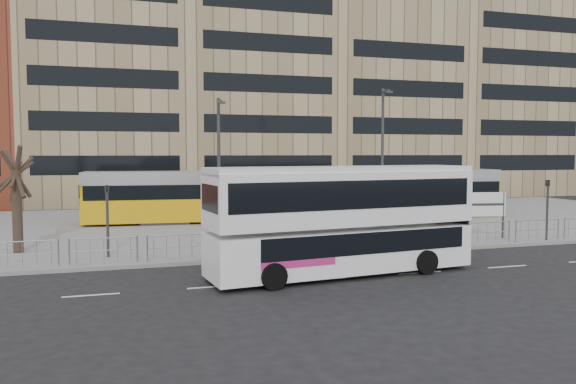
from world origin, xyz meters
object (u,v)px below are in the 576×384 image
object	(u,v)px
station_sign	(486,206)
lamp_post_east	(383,150)
traffic_light_east	(547,202)
bare_tree	(15,143)
double_decker_bus	(342,217)
ad_panel	(386,228)
traffic_light_west	(107,211)
tram	(302,195)
pedestrian	(292,218)
lamp_post_west	(219,160)

from	to	relation	value
station_sign	lamp_post_east	bearing A→B (deg)	112.40
traffic_light_east	bare_tree	xyz separation A→B (m)	(-25.34, 3.86, 2.93)
double_decker_bus	bare_tree	bearing A→B (deg)	141.17
ad_panel	traffic_light_west	bearing A→B (deg)	161.43
ad_panel	bare_tree	distance (m)	17.43
tram	traffic_light_west	xyz separation A→B (m)	(-12.23, -10.55, 0.32)
traffic_light_east	pedestrian	bearing A→B (deg)	143.32
traffic_light_east	lamp_post_west	bearing A→B (deg)	147.42
lamp_post_east	bare_tree	bearing A→B (deg)	-164.46
lamp_post_east	bare_tree	xyz separation A→B (m)	(-20.81, -5.78, 0.22)
pedestrian	traffic_light_west	xyz separation A→B (m)	(-9.67, -4.59, 1.10)
traffic_light_west	lamp_post_west	bearing A→B (deg)	47.84
pedestrian	lamp_post_west	bearing A→B (deg)	68.91
traffic_light_west	lamp_post_east	distance (m)	18.95
ad_panel	lamp_post_east	bearing A→B (deg)	49.24
tram	ad_panel	bearing A→B (deg)	-82.12
tram	pedestrian	world-z (taller)	tram
traffic_light_east	lamp_post_east	world-z (taller)	lamp_post_east
tram	station_sign	distance (m)	12.56
bare_tree	traffic_light_east	bearing A→B (deg)	-8.65
lamp_post_east	station_sign	bearing A→B (deg)	-76.98
station_sign	ad_panel	xyz separation A→B (m)	(-6.02, -0.52, -0.82)
double_decker_bus	lamp_post_west	xyz separation A→B (m)	(-2.83, 10.78, 2.01)
pedestrian	tram	bearing A→B (deg)	-34.74
pedestrian	lamp_post_east	size ratio (longest dim) A/B	0.20
station_sign	pedestrian	xyz separation A→B (m)	(-9.16, 4.73, -0.81)
double_decker_bus	ad_panel	size ratio (longest dim) A/B	7.13
tram	bare_tree	xyz separation A→B (m)	(-16.12, -8.23, 3.25)
lamp_post_east	tram	bearing A→B (deg)	152.40
double_decker_bus	lamp_post_west	distance (m)	11.32
lamp_post_west	double_decker_bus	bearing A→B (deg)	-75.30
lamp_post_west	pedestrian	bearing A→B (deg)	-9.63
tram	bare_tree	bearing A→B (deg)	-147.99
pedestrian	traffic_light_east	bearing A→B (deg)	-128.95
pedestrian	bare_tree	distance (m)	14.32
pedestrian	lamp_post_east	xyz separation A→B (m)	(7.25, 3.51, 3.81)
double_decker_bus	tram	world-z (taller)	double_decker_bus
traffic_light_west	bare_tree	xyz separation A→B (m)	(-3.89, 2.31, 2.93)
traffic_light_east	station_sign	bearing A→B (deg)	142.75
station_sign	bare_tree	distance (m)	23.07
tram	traffic_light_west	world-z (taller)	tram
ad_panel	traffic_light_east	size ratio (longest dim) A/B	0.47
tram	traffic_light_east	xyz separation A→B (m)	(9.22, -12.09, 0.32)
traffic_light_west	traffic_light_east	bearing A→B (deg)	1.16
double_decker_bus	lamp_post_east	bearing A→B (deg)	51.81
lamp_post_west	traffic_light_west	bearing A→B (deg)	-137.44
pedestrian	lamp_post_east	distance (m)	8.91
double_decker_bus	pedestrian	xyz separation A→B (m)	(1.11, 10.11, -1.20)
double_decker_bus	traffic_light_west	distance (m)	10.18
bare_tree	lamp_post_west	bearing A→B (deg)	17.03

